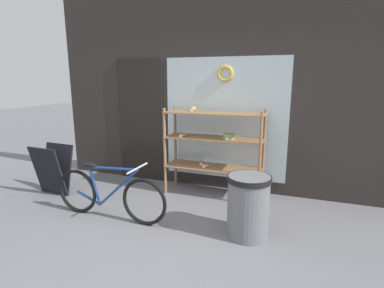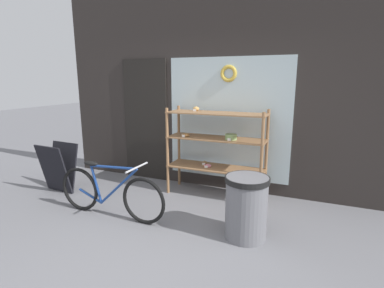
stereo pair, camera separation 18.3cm
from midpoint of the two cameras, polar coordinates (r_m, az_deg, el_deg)
name	(u,v)px [view 2 (the right image)]	position (r m, az deg, el deg)	size (l,w,h in m)	color
ground_plane	(142,261)	(3.23, -7.83, -21.19)	(30.00, 30.00, 0.00)	slate
storefront_facade	(216,68)	(4.82, 5.64, 14.25)	(5.56, 0.13, 3.98)	#2D2826
display_case	(216,143)	(4.52, 5.77, 0.27)	(1.48, 0.46, 1.35)	#8E6642
bicycle	(109,193)	(4.05, -14.19, -8.99)	(1.62, 0.46, 0.74)	black
sandwich_board	(58,168)	(5.17, -23.17, -4.20)	(0.57, 0.41, 0.77)	black
trash_bin	(246,205)	(3.49, 11.82, -11.35)	(0.50, 0.50, 0.72)	slate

